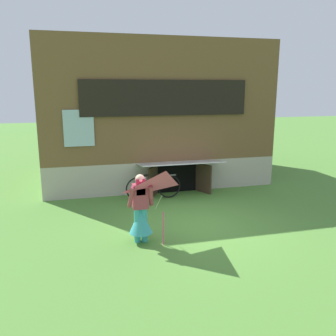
% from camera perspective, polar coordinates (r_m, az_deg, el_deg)
% --- Properties ---
extents(ground_plane, '(60.00, 60.00, 0.00)m').
position_cam_1_polar(ground_plane, '(9.20, 4.31, -9.03)').
color(ground_plane, '#4C7F33').
extents(log_house, '(7.81, 6.65, 4.97)m').
position_cam_1_polar(log_house, '(14.15, -3.14, 8.96)').
color(log_house, '#ADA393').
rests_on(log_house, ground_plane).
extents(person, '(0.61, 0.52, 1.56)m').
position_cam_1_polar(person, '(8.01, -4.38, -7.35)').
color(person, teal).
rests_on(person, ground_plane).
extents(kite, '(1.16, 1.17, 1.62)m').
position_cam_1_polar(kite, '(7.36, -0.31, -3.94)').
color(kite, '#E54C7F').
rests_on(kite, ground_plane).
extents(bicycle_silver, '(1.74, 0.08, 0.79)m').
position_cam_1_polar(bicycle_silver, '(11.12, -2.33, -3.06)').
color(bicycle_silver, black).
rests_on(bicycle_silver, ground_plane).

